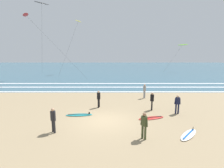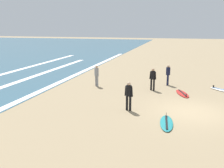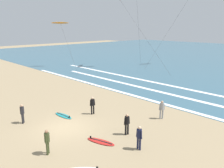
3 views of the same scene
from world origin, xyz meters
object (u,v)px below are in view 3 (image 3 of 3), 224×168
object	(u,v)px
kite_orange_mid_center	(60,23)
surfer_background_far	(139,136)
surfer_left_near	(92,104)
surfboard_right_spare	(63,116)
surfer_foreground_main	(127,122)
surfboard_foreground_flat	(101,141)
surfer_mid_group	(22,112)
surfer_right_near	(162,108)
surfer_left_far	(47,140)

from	to	relation	value
kite_orange_mid_center	surfer_background_far	bearing A→B (deg)	-23.99
surfer_left_near	surfer_background_far	bearing A→B (deg)	-14.50
surfboard_right_spare	surfer_foreground_main	bearing A→B (deg)	12.44
surfboard_foreground_flat	surfer_foreground_main	bearing A→B (deg)	76.34
surfer_mid_group	surfer_background_far	world-z (taller)	same
surfer_background_far	surfer_right_near	size ratio (longest dim) A/B	1.00
surfer_left_far	surfboard_foreground_flat	xyz separation A→B (m)	(1.18, 3.26, -0.91)
surfer_background_far	surfboard_foreground_flat	size ratio (longest dim) A/B	0.73
surfboard_foreground_flat	kite_orange_mid_center	size ratio (longest dim) A/B	0.23
surfboard_foreground_flat	surfer_left_far	bearing A→B (deg)	-109.81
surfer_background_far	surfer_left_near	bearing A→B (deg)	165.50
surfer_foreground_main	kite_orange_mid_center	size ratio (longest dim) A/B	0.17
surfer_mid_group	surfboard_foreground_flat	size ratio (longest dim) A/B	0.73
surfer_left_far	surfer_left_near	bearing A→B (deg)	116.77
surfer_foreground_main	surfboard_foreground_flat	world-z (taller)	surfer_foreground_main
surfboard_right_spare	surfboard_foreground_flat	bearing A→B (deg)	-7.11
kite_orange_mid_center	surfer_left_far	bearing A→B (deg)	-34.01
surfer_right_near	surfboard_right_spare	bearing A→B (deg)	-138.40
surfer_right_near	surfboard_foreground_flat	world-z (taller)	surfer_right_near
kite_orange_mid_center	surfer_foreground_main	bearing A→B (deg)	-23.78
surfer_right_near	surfer_mid_group	bearing A→B (deg)	-129.95
surfer_mid_group	kite_orange_mid_center	size ratio (longest dim) A/B	0.17
surfer_mid_group	surfboard_foreground_flat	distance (m)	7.17
surfer_mid_group	surfer_left_far	bearing A→B (deg)	-8.73
surfer_left_far	surfer_foreground_main	size ratio (longest dim) A/B	1.00
surfer_left_near	kite_orange_mid_center	xyz separation A→B (m)	(-22.89, 11.42, 7.22)
surfer_right_near	surfer_left_far	xyz separation A→B (m)	(-1.80, -9.57, 0.00)
surfboard_foreground_flat	kite_orange_mid_center	world-z (taller)	kite_orange_mid_center
surfer_mid_group	surfer_background_far	distance (m)	9.73
surfer_right_near	surfer_foreground_main	xyz separation A→B (m)	(-0.12, -4.24, 0.00)
surfer_left_near	surfer_background_far	distance (m)	6.85
surfboard_foreground_flat	kite_orange_mid_center	distance (m)	31.72
surfer_mid_group	surfer_foreground_main	size ratio (longest dim) A/B	1.00
surfboard_foreground_flat	surfboard_right_spare	xyz separation A→B (m)	(-5.68, 0.71, 0.00)
surfer_left_far	surfboard_right_spare	world-z (taller)	surfer_left_far
surfer_mid_group	surfer_right_near	xyz separation A→B (m)	(7.31, 8.73, 0.00)
surfboard_foreground_flat	surfer_right_near	bearing A→B (deg)	84.32
surfer_right_near	surfboard_foreground_flat	xyz separation A→B (m)	(-0.63, -6.31, -0.91)
surfer_left_far	surfboard_right_spare	size ratio (longest dim) A/B	0.75
surfer_background_far	surfer_right_near	distance (m)	5.48
surfer_background_far	surfer_left_far	distance (m)	5.64
surfer_left_near	surfer_foreground_main	size ratio (longest dim) A/B	1.00
surfer_left_near	surfboard_foreground_flat	bearing A→B (deg)	-33.69
surfer_background_far	kite_orange_mid_center	xyz separation A→B (m)	(-29.52, 13.14, 7.22)
surfer_left_near	surfboard_right_spare	world-z (taller)	surfer_left_near
surfer_background_far	surfboard_foreground_flat	world-z (taller)	surfer_background_far
surfer_left_near	surfer_foreground_main	distance (m)	4.82
surfer_mid_group	surfboard_right_spare	bearing A→B (deg)	72.23
surfer_right_near	surfboard_right_spare	size ratio (longest dim) A/B	0.75
surfer_left_near	surfer_left_far	xyz separation A→B (m)	(3.08, -6.10, 0.00)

